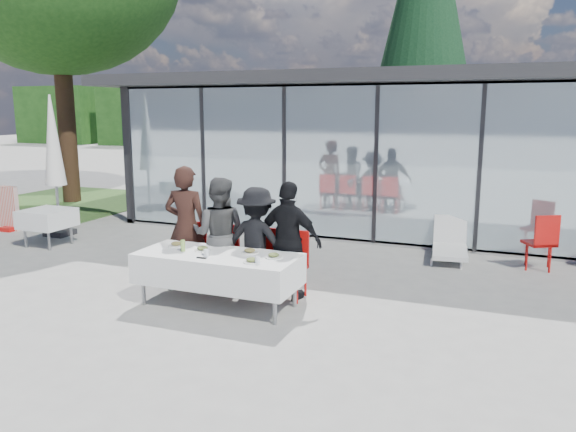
# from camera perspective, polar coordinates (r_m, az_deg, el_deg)

# --- Properties ---
(ground) EXTENTS (90.00, 90.00, 0.00)m
(ground) POSITION_cam_1_polar(r_m,az_deg,el_deg) (8.17, -5.01, -8.57)
(ground) COLOR gray
(ground) RESTS_ON ground
(pavilion) EXTENTS (14.80, 8.80, 3.44)m
(pavilion) POSITION_cam_1_polar(r_m,az_deg,el_deg) (15.12, 16.18, 8.30)
(pavilion) COLOR gray
(pavilion) RESTS_ON ground
(treeline) EXTENTS (62.50, 2.00, 4.40)m
(treeline) POSITION_cam_1_polar(r_m,az_deg,el_deg) (35.31, 12.91, 9.78)
(treeline) COLOR #163B12
(treeline) RESTS_ON ground
(dining_table) EXTENTS (2.26, 0.96, 0.75)m
(dining_table) POSITION_cam_1_polar(r_m,az_deg,el_deg) (7.84, -7.13, -5.33)
(dining_table) COLOR white
(dining_table) RESTS_ON ground
(diner_a) EXTENTS (0.77, 0.77, 1.87)m
(diner_a) POSITION_cam_1_polar(r_m,az_deg,el_deg) (8.72, -10.30, -1.06)
(diner_a) COLOR #321B16
(diner_a) RESTS_ON ground
(diner_chair_a) EXTENTS (0.44, 0.44, 0.97)m
(diner_chair_a) POSITION_cam_1_polar(r_m,az_deg,el_deg) (8.90, -9.84, -3.44)
(diner_chair_a) COLOR #B80E0C
(diner_chair_a) RESTS_ON ground
(diner_b) EXTENTS (0.98, 0.98, 1.72)m
(diner_b) POSITION_cam_1_polar(r_m,az_deg,el_deg) (8.45, -7.00, -1.87)
(diner_b) COLOR #4C4C4C
(diner_b) RESTS_ON ground
(diner_chair_b) EXTENTS (0.44, 0.44, 0.97)m
(diner_chair_b) POSITION_cam_1_polar(r_m,az_deg,el_deg) (8.62, -6.60, -3.82)
(diner_chair_b) COLOR #B80E0C
(diner_chair_b) RESTS_ON ground
(diner_c) EXTENTS (1.05, 1.05, 1.61)m
(diner_c) POSITION_cam_1_polar(r_m,az_deg,el_deg) (8.19, -3.18, -2.63)
(diner_c) COLOR black
(diner_c) RESTS_ON ground
(diner_chair_c) EXTENTS (0.44, 0.44, 0.97)m
(diner_chair_c) POSITION_cam_1_polar(r_m,az_deg,el_deg) (8.36, -2.84, -4.24)
(diner_chair_c) COLOR #B80E0C
(diner_chair_c) RESTS_ON ground
(diner_d) EXTENTS (1.11, 1.11, 1.71)m
(diner_d) POSITION_cam_1_polar(r_m,az_deg,el_deg) (7.99, 0.12, -2.57)
(diner_d) COLOR black
(diner_d) RESTS_ON ground
(diner_chair_d) EXTENTS (0.44, 0.44, 0.97)m
(diner_chair_d) POSITION_cam_1_polar(r_m,az_deg,el_deg) (8.17, 0.40, -4.58)
(diner_chair_d) COLOR #B80E0C
(diner_chair_d) RESTS_ON ground
(plate_a) EXTENTS (0.24, 0.24, 0.07)m
(plate_a) POSITION_cam_1_polar(r_m,az_deg,el_deg) (8.29, -11.29, -2.85)
(plate_a) COLOR white
(plate_a) RESTS_ON dining_table
(plate_b) EXTENTS (0.24, 0.24, 0.07)m
(plate_b) POSITION_cam_1_polar(r_m,az_deg,el_deg) (7.98, -8.68, -3.31)
(plate_b) COLOR white
(plate_b) RESTS_ON dining_table
(plate_c) EXTENTS (0.24, 0.24, 0.07)m
(plate_c) POSITION_cam_1_polar(r_m,az_deg,el_deg) (7.77, -3.91, -3.59)
(plate_c) COLOR white
(plate_c) RESTS_ON dining_table
(plate_d) EXTENTS (0.24, 0.24, 0.07)m
(plate_d) POSITION_cam_1_polar(r_m,az_deg,el_deg) (7.52, -1.47, -4.06)
(plate_d) COLOR white
(plate_d) RESTS_ON dining_table
(plate_extra) EXTENTS (0.24, 0.24, 0.07)m
(plate_extra) POSITION_cam_1_polar(r_m,az_deg,el_deg) (7.30, -3.68, -4.54)
(plate_extra) COLOR white
(plate_extra) RESTS_ON dining_table
(juice_bottle) EXTENTS (0.06, 0.06, 0.16)m
(juice_bottle) POSITION_cam_1_polar(r_m,az_deg,el_deg) (7.97, -10.64, -2.98)
(juice_bottle) COLOR #87B54B
(juice_bottle) RESTS_ON dining_table
(drinking_glasses) EXTENTS (0.87, 0.15, 0.10)m
(drinking_glasses) POSITION_cam_1_polar(r_m,az_deg,el_deg) (7.43, -5.80, -4.11)
(drinking_glasses) COLOR silver
(drinking_glasses) RESTS_ON dining_table
(folded_eyeglasses) EXTENTS (0.14, 0.03, 0.01)m
(folded_eyeglasses) POSITION_cam_1_polar(r_m,az_deg,el_deg) (7.58, -8.78, -4.22)
(folded_eyeglasses) COLOR black
(folded_eyeglasses) RESTS_ON dining_table
(spare_table_left) EXTENTS (0.86, 0.86, 0.74)m
(spare_table_left) POSITION_cam_1_polar(r_m,az_deg,el_deg) (12.16, -23.26, -0.25)
(spare_table_left) COLOR white
(spare_table_left) RESTS_ON ground
(spare_chair_b) EXTENTS (0.60, 0.60, 0.97)m
(spare_chair_b) POSITION_cam_1_polar(r_m,az_deg,el_deg) (10.40, 24.44, -2.19)
(spare_chair_b) COLOR #B80E0C
(spare_chair_b) RESTS_ON ground
(market_umbrella) EXTENTS (0.50, 0.50, 3.00)m
(market_umbrella) POSITION_cam_1_polar(r_m,az_deg,el_deg) (12.92, -22.73, 6.38)
(market_umbrella) COLOR black
(market_umbrella) RESTS_ON ground
(lounger) EXTENTS (0.75, 1.39, 0.72)m
(lounger) POSITION_cam_1_polar(r_m,az_deg,el_deg) (10.76, 16.13, -2.75)
(lounger) COLOR silver
(lounger) RESTS_ON ground
(conifer_tree) EXTENTS (4.00, 4.00, 10.50)m
(conifer_tree) POSITION_cam_1_polar(r_m,az_deg,el_deg) (20.36, 13.77, 19.83)
(conifer_tree) COLOR #382316
(conifer_tree) RESTS_ON ground
(grass_patch) EXTENTS (5.00, 5.00, 0.02)m
(grass_patch) POSITION_cam_1_polar(r_m,az_deg,el_deg) (17.80, -21.05, 1.41)
(grass_patch) COLOR #385926
(grass_patch) RESTS_ON ground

